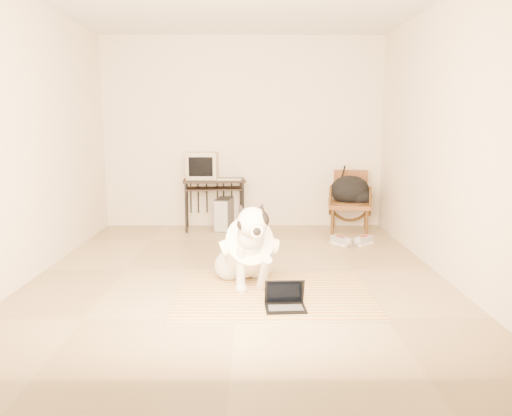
{
  "coord_description": "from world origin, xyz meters",
  "views": [
    {
      "loc": [
        0.13,
        -4.98,
        1.49
      ],
      "look_at": [
        0.17,
        -0.57,
        0.74
      ],
      "focal_mm": 35.0,
      "sensor_mm": 36.0,
      "label": 1
    }
  ],
  "objects_px": {
    "computer_desk": "(214,187)",
    "backpack": "(352,191)",
    "dog": "(247,250)",
    "crt_monitor": "(202,166)",
    "rattan_chair": "(350,201)",
    "pc_tower": "(224,214)",
    "laptop": "(285,301)"
  },
  "relations": [
    {
      "from": "computer_desk",
      "to": "backpack",
      "type": "relative_size",
      "value": 1.6
    },
    {
      "from": "dog",
      "to": "crt_monitor",
      "type": "bearing_deg",
      "value": 104.28
    },
    {
      "from": "dog",
      "to": "backpack",
      "type": "bearing_deg",
      "value": 58.76
    },
    {
      "from": "crt_monitor",
      "to": "rattan_chair",
      "type": "bearing_deg",
      "value": -5.03
    },
    {
      "from": "crt_monitor",
      "to": "rattan_chair",
      "type": "distance_m",
      "value": 2.13
    },
    {
      "from": "pc_tower",
      "to": "backpack",
      "type": "distance_m",
      "value": 1.81
    },
    {
      "from": "backpack",
      "to": "computer_desk",
      "type": "bearing_deg",
      "value": 175.46
    },
    {
      "from": "laptop",
      "to": "rattan_chair",
      "type": "xyz_separation_m",
      "value": [
        1.1,
        3.02,
        0.35
      ]
    },
    {
      "from": "rattan_chair",
      "to": "pc_tower",
      "type": "bearing_deg",
      "value": 176.18
    },
    {
      "from": "dog",
      "to": "laptop",
      "type": "height_order",
      "value": "dog"
    },
    {
      "from": "dog",
      "to": "laptop",
      "type": "distance_m",
      "value": 0.75
    },
    {
      "from": "dog",
      "to": "backpack",
      "type": "height_order",
      "value": "dog"
    },
    {
      "from": "crt_monitor",
      "to": "backpack",
      "type": "xyz_separation_m",
      "value": [
        2.07,
        -0.24,
        -0.33
      ]
    },
    {
      "from": "dog",
      "to": "crt_monitor",
      "type": "relative_size",
      "value": 2.63
    },
    {
      "from": "laptop",
      "to": "backpack",
      "type": "bearing_deg",
      "value": 69.58
    },
    {
      "from": "laptop",
      "to": "backpack",
      "type": "distance_m",
      "value": 3.2
    },
    {
      "from": "rattan_chair",
      "to": "computer_desk",
      "type": "bearing_deg",
      "value": 177.07
    },
    {
      "from": "crt_monitor",
      "to": "computer_desk",
      "type": "bearing_deg",
      "value": -26.95
    },
    {
      "from": "rattan_chair",
      "to": "laptop",
      "type": "bearing_deg",
      "value": -109.96
    },
    {
      "from": "laptop",
      "to": "pc_tower",
      "type": "height_order",
      "value": "pc_tower"
    },
    {
      "from": "dog",
      "to": "computer_desk",
      "type": "relative_size",
      "value": 1.26
    },
    {
      "from": "laptop",
      "to": "rattan_chair",
      "type": "bearing_deg",
      "value": 70.04
    },
    {
      "from": "pc_tower",
      "to": "crt_monitor",
      "type": "bearing_deg",
      "value": 168.01
    },
    {
      "from": "pc_tower",
      "to": "rattan_chair",
      "type": "distance_m",
      "value": 1.78
    },
    {
      "from": "backpack",
      "to": "crt_monitor",
      "type": "bearing_deg",
      "value": 173.51
    },
    {
      "from": "dog",
      "to": "backpack",
      "type": "xyz_separation_m",
      "value": [
        1.42,
        2.34,
        0.23
      ]
    },
    {
      "from": "laptop",
      "to": "rattan_chair",
      "type": "relative_size",
      "value": 0.4
    },
    {
      "from": "dog",
      "to": "computer_desk",
      "type": "distance_m",
      "value": 2.55
    },
    {
      "from": "dog",
      "to": "rattan_chair",
      "type": "height_order",
      "value": "dog"
    },
    {
      "from": "crt_monitor",
      "to": "pc_tower",
      "type": "bearing_deg",
      "value": -11.99
    },
    {
      "from": "dog",
      "to": "rattan_chair",
      "type": "relative_size",
      "value": 1.35
    },
    {
      "from": "laptop",
      "to": "computer_desk",
      "type": "height_order",
      "value": "computer_desk"
    }
  ]
}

